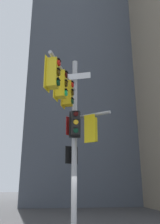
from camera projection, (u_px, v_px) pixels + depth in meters
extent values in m
cube|color=#4C5460|center=(80.00, 38.00, 36.02)|extent=(13.62, 13.62, 47.70)
cylinder|color=#B2B2B5|center=(74.00, 143.00, 9.72)|extent=(0.23, 0.23, 7.67)
cylinder|color=#B2B2B5|center=(64.00, 74.00, 8.91)|extent=(1.25, 3.10, 0.13)
cylinder|color=#B2B2B5|center=(92.00, 115.00, 9.63)|extent=(1.39, 1.15, 0.13)
cube|color=gold|center=(63.00, 94.00, 9.23)|extent=(0.20, 0.46, 1.14)
cube|color=gold|center=(68.00, 93.00, 9.19)|extent=(0.44, 0.44, 1.00)
cylinder|color=red|center=(73.00, 85.00, 9.25)|extent=(0.13, 0.21, 0.20)
cube|color=black|center=(73.00, 82.00, 9.28)|extent=(0.14, 0.23, 0.02)
cylinder|color=#3C2C06|center=(73.00, 93.00, 9.15)|extent=(0.13, 0.21, 0.20)
cube|color=black|center=(73.00, 90.00, 9.18)|extent=(0.14, 0.23, 0.02)
cylinder|color=#06311C|center=(72.00, 101.00, 9.04)|extent=(0.13, 0.21, 0.20)
cube|color=black|center=(73.00, 99.00, 9.08)|extent=(0.14, 0.23, 0.02)
cube|color=yellow|center=(56.00, 85.00, 8.39)|extent=(0.20, 0.46, 1.14)
cube|color=yellow|center=(61.00, 84.00, 8.35)|extent=(0.44, 0.44, 1.00)
cylinder|color=#360605|center=(66.00, 75.00, 8.41)|extent=(0.13, 0.21, 0.20)
cube|color=black|center=(67.00, 72.00, 8.45)|extent=(0.14, 0.23, 0.02)
cylinder|color=#3C2C06|center=(66.00, 84.00, 8.31)|extent=(0.13, 0.21, 0.20)
cube|color=black|center=(67.00, 81.00, 8.35)|extent=(0.14, 0.23, 0.02)
cylinder|color=#19C672|center=(66.00, 93.00, 8.21)|extent=(0.13, 0.21, 0.20)
cube|color=black|center=(66.00, 90.00, 8.24)|extent=(0.14, 0.23, 0.02)
cube|color=yellow|center=(47.00, 74.00, 7.56)|extent=(0.20, 0.46, 1.14)
cube|color=yellow|center=(53.00, 73.00, 7.52)|extent=(0.44, 0.44, 1.00)
cylinder|color=red|center=(59.00, 63.00, 7.58)|extent=(0.13, 0.21, 0.20)
cube|color=black|center=(59.00, 60.00, 7.61)|extent=(0.14, 0.23, 0.02)
cylinder|color=#3C2C06|center=(59.00, 73.00, 7.48)|extent=(0.13, 0.21, 0.20)
cube|color=black|center=(59.00, 69.00, 7.51)|extent=(0.14, 0.23, 0.02)
cylinder|color=#06311C|center=(58.00, 83.00, 7.37)|extent=(0.13, 0.21, 0.20)
cube|color=black|center=(59.00, 79.00, 7.41)|extent=(0.14, 0.23, 0.02)
cube|color=yellow|center=(90.00, 128.00, 9.30)|extent=(0.39, 0.32, 1.14)
cube|color=yellow|center=(92.00, 129.00, 9.45)|extent=(0.48, 0.48, 1.00)
cylinder|color=red|center=(94.00, 122.00, 9.72)|extent=(0.19, 0.17, 0.20)
cube|color=black|center=(94.00, 119.00, 9.76)|extent=(0.22, 0.19, 0.02)
cylinder|color=#3C2C06|center=(94.00, 130.00, 9.62)|extent=(0.19, 0.17, 0.20)
cube|color=black|center=(94.00, 127.00, 9.66)|extent=(0.22, 0.19, 0.02)
cylinder|color=#06311C|center=(94.00, 138.00, 9.51)|extent=(0.19, 0.17, 0.20)
cube|color=black|center=(94.00, 136.00, 9.55)|extent=(0.22, 0.19, 0.02)
cube|color=black|center=(75.00, 124.00, 9.83)|extent=(0.48, 0.03, 1.14)
cube|color=black|center=(75.00, 123.00, 9.65)|extent=(0.34, 0.34, 1.00)
cylinder|color=#360605|center=(76.00, 114.00, 9.57)|extent=(0.20, 0.06, 0.20)
cube|color=black|center=(76.00, 111.00, 9.60)|extent=(0.22, 0.07, 0.02)
cylinder|color=yellow|center=(76.00, 122.00, 9.46)|extent=(0.20, 0.06, 0.20)
cube|color=black|center=(76.00, 119.00, 9.49)|extent=(0.22, 0.07, 0.02)
cylinder|color=#06311C|center=(76.00, 131.00, 9.36)|extent=(0.20, 0.06, 0.20)
cube|color=black|center=(76.00, 128.00, 9.39)|extent=(0.22, 0.07, 0.02)
cube|color=white|center=(73.00, 77.00, 10.25)|extent=(1.48, 0.55, 0.28)
cube|color=#19479E|center=(73.00, 77.00, 10.25)|extent=(1.44, 0.53, 0.24)
cube|color=red|center=(70.00, 127.00, 10.04)|extent=(0.40, 0.52, 0.80)
cube|color=white|center=(70.00, 127.00, 10.04)|extent=(0.37, 0.49, 0.76)
cube|color=black|center=(72.00, 155.00, 9.76)|extent=(0.55, 0.27, 0.72)
cube|color=white|center=(72.00, 155.00, 9.76)|extent=(0.51, 0.25, 0.68)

